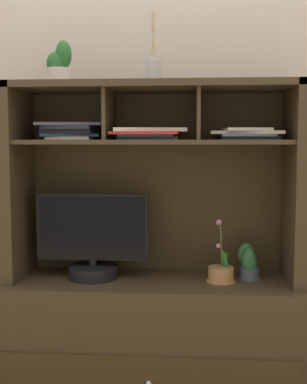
# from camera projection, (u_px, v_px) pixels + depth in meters

# --- Properties ---
(back_wall) EXTENTS (6.00, 0.02, 2.80)m
(back_wall) POSITION_uv_depth(u_px,v_px,m) (158.00, 92.00, 2.56)
(back_wall) COLOR beige
(back_wall) RESTS_ON ground
(media_console) EXTENTS (1.33, 0.53, 1.41)m
(media_console) POSITION_uv_depth(u_px,v_px,m) (154.00, 298.00, 2.39)
(media_console) COLOR #3B2F1E
(media_console) RESTS_ON ground
(tv_monitor) EXTENTS (0.52, 0.23, 0.40)m
(tv_monitor) POSITION_uv_depth(u_px,v_px,m) (93.00, 243.00, 2.36)
(tv_monitor) COLOR black
(tv_monitor) RESTS_ON media_console
(potted_orchid) EXTENTS (0.13, 0.13, 0.28)m
(potted_orchid) POSITION_uv_depth(u_px,v_px,m) (221.00, 273.00, 2.31)
(potted_orchid) COLOR #B07A48
(potted_orchid) RESTS_ON media_console
(potted_fern) EXTENTS (0.10, 0.10, 0.16)m
(potted_fern) POSITION_uv_depth(u_px,v_px,m) (249.00, 264.00, 2.35)
(potted_fern) COLOR #464E58
(potted_fern) RESTS_ON media_console
(magazine_stack_left) EXTENTS (0.32, 0.25, 0.08)m
(magazine_stack_left) POSITION_uv_depth(u_px,v_px,m) (72.00, 131.00, 2.37)
(magazine_stack_left) COLOR beige
(magazine_stack_left) RESTS_ON media_console
(magazine_stack_centre) EXTENTS (0.33, 0.26, 0.05)m
(magazine_stack_centre) POSITION_uv_depth(u_px,v_px,m) (246.00, 134.00, 2.27)
(magazine_stack_centre) COLOR #29313A
(magazine_stack_centre) RESTS_ON media_console
(magazine_stack_right) EXTENTS (0.34, 0.24, 0.05)m
(magazine_stack_right) POSITION_uv_depth(u_px,v_px,m) (148.00, 134.00, 2.26)
(magazine_stack_right) COLOR #3D2E3F
(magazine_stack_right) RESTS_ON media_console
(diffuser_bottle) EXTENTS (0.07, 0.07, 0.31)m
(diffuser_bottle) POSITION_uv_depth(u_px,v_px,m) (153.00, 71.00, 2.26)
(diffuser_bottle) COLOR #B2B0AC
(diffuser_bottle) RESTS_ON media_console
(potted_succulent) EXTENTS (0.13, 0.13, 0.20)m
(potted_succulent) POSITION_uv_depth(u_px,v_px,m) (60.00, 67.00, 2.32)
(potted_succulent) COLOR beige
(potted_succulent) RESTS_ON media_console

